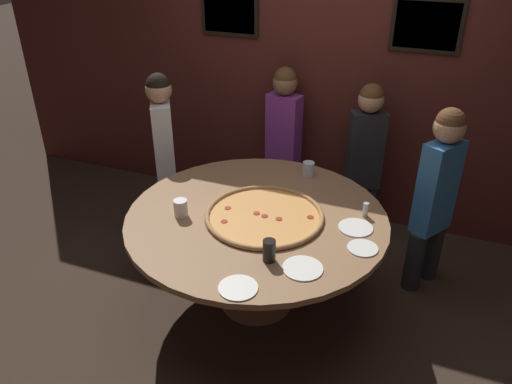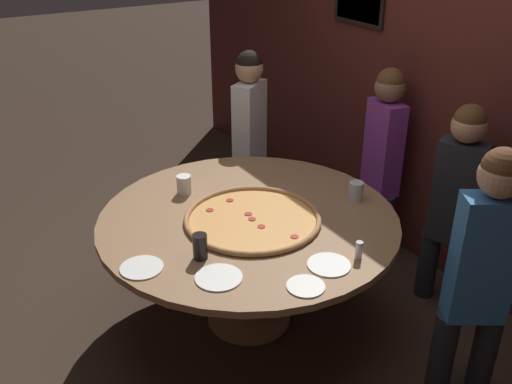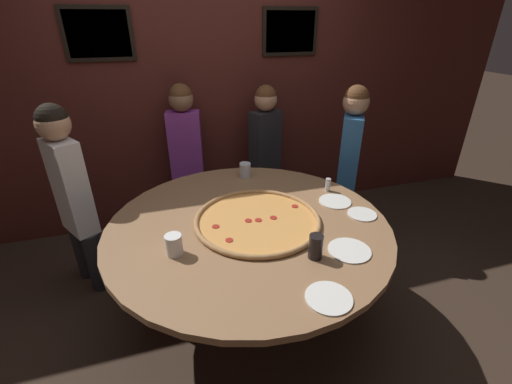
{
  "view_description": "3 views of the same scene",
  "coord_description": "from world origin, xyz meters",
  "px_view_note": "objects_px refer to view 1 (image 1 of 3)",
  "views": [
    {
      "loc": [
        1.01,
        -2.6,
        2.49
      ],
      "look_at": [
        -0.0,
        -0.0,
        0.92
      ],
      "focal_mm": 35.0,
      "sensor_mm": 36.0,
      "label": 1
    },
    {
      "loc": [
        2.46,
        -1.46,
        2.35
      ],
      "look_at": [
        -0.07,
        0.09,
        0.84
      ],
      "focal_mm": 40.0,
      "sensor_mm": 36.0,
      "label": 2
    },
    {
      "loc": [
        -0.47,
        -1.72,
        1.87
      ],
      "look_at": [
        0.08,
        0.09,
        0.89
      ],
      "focal_mm": 24.0,
      "sensor_mm": 36.0,
      "label": 3
    }
  ],
  "objects_px": {
    "giant_pizza": "(264,215)",
    "drink_cup_far_right": "(181,208)",
    "diner_side_right": "(365,153)",
    "diner_far_left": "(284,135)",
    "white_plate_far_back": "(363,248)",
    "diner_far_right": "(436,191)",
    "white_plate_left_side": "(238,288)",
    "white_plate_near_front": "(356,228)",
    "drink_cup_near_left": "(308,169)",
    "dining_table": "(257,230)",
    "white_plate_beside_cup": "(303,268)",
    "condiment_shaker": "(366,210)",
    "diner_centre_back": "(164,145)",
    "drink_cup_near_right": "(269,251)"
  },
  "relations": [
    {
      "from": "giant_pizza",
      "to": "drink_cup_far_right",
      "type": "height_order",
      "value": "drink_cup_far_right"
    },
    {
      "from": "white_plate_far_back",
      "to": "diner_far_left",
      "type": "height_order",
      "value": "diner_far_left"
    },
    {
      "from": "condiment_shaker",
      "to": "drink_cup_near_left",
      "type": "bearing_deg",
      "value": 140.76
    },
    {
      "from": "drink_cup_near_left",
      "to": "condiment_shaker",
      "type": "distance_m",
      "value": 0.65
    },
    {
      "from": "giant_pizza",
      "to": "drink_cup_near_left",
      "type": "relative_size",
      "value": 6.95
    },
    {
      "from": "drink_cup_far_right",
      "to": "white_plate_far_back",
      "type": "bearing_deg",
      "value": 3.26
    },
    {
      "from": "dining_table",
      "to": "diner_far_right",
      "type": "distance_m",
      "value": 1.28
    },
    {
      "from": "diner_far_left",
      "to": "dining_table",
      "type": "bearing_deg",
      "value": 111.16
    },
    {
      "from": "drink_cup_near_left",
      "to": "white_plate_far_back",
      "type": "xyz_separation_m",
      "value": [
        0.56,
        -0.78,
        -0.05
      ]
    },
    {
      "from": "giant_pizza",
      "to": "diner_far_right",
      "type": "bearing_deg",
      "value": 33.28
    },
    {
      "from": "white_plate_left_side",
      "to": "diner_far_left",
      "type": "relative_size",
      "value": 0.16
    },
    {
      "from": "drink_cup_far_right",
      "to": "diner_far_left",
      "type": "xyz_separation_m",
      "value": [
        0.23,
        1.44,
        -0.02
      ]
    },
    {
      "from": "drink_cup_near_right",
      "to": "diner_side_right",
      "type": "bearing_deg",
      "value": 81.12
    },
    {
      "from": "white_plate_left_side",
      "to": "white_plate_far_back",
      "type": "bearing_deg",
      "value": 47.5
    },
    {
      "from": "dining_table",
      "to": "white_plate_near_front",
      "type": "height_order",
      "value": "white_plate_near_front"
    },
    {
      "from": "white_plate_far_back",
      "to": "white_plate_near_front",
      "type": "xyz_separation_m",
      "value": [
        -0.08,
        0.2,
        0.0
      ]
    },
    {
      "from": "white_plate_left_side",
      "to": "diner_centre_back",
      "type": "bearing_deg",
      "value": 132.34
    },
    {
      "from": "diner_far_left",
      "to": "diner_far_right",
      "type": "distance_m",
      "value": 1.44
    },
    {
      "from": "white_plate_near_front",
      "to": "diner_far_left",
      "type": "xyz_separation_m",
      "value": [
        -0.87,
        1.17,
        0.04
      ]
    },
    {
      "from": "white_plate_near_front",
      "to": "drink_cup_near_left",
      "type": "bearing_deg",
      "value": 129.55
    },
    {
      "from": "white_plate_near_front",
      "to": "condiment_shaker",
      "type": "relative_size",
      "value": 2.25
    },
    {
      "from": "giant_pizza",
      "to": "white_plate_beside_cup",
      "type": "distance_m",
      "value": 0.58
    },
    {
      "from": "white_plate_near_front",
      "to": "giant_pizza",
      "type": "bearing_deg",
      "value": -171.36
    },
    {
      "from": "dining_table",
      "to": "drink_cup_far_right",
      "type": "height_order",
      "value": "drink_cup_far_right"
    },
    {
      "from": "drink_cup_far_right",
      "to": "diner_far_right",
      "type": "bearing_deg",
      "value": 29.01
    },
    {
      "from": "drink_cup_far_right",
      "to": "condiment_shaker",
      "type": "height_order",
      "value": "drink_cup_far_right"
    },
    {
      "from": "dining_table",
      "to": "white_plate_left_side",
      "type": "relative_size",
      "value": 8.05
    },
    {
      "from": "drink_cup_near_left",
      "to": "drink_cup_far_right",
      "type": "xyz_separation_m",
      "value": [
        -0.62,
        -0.85,
        0.0
      ]
    },
    {
      "from": "drink_cup_far_right",
      "to": "diner_far_right",
      "type": "height_order",
      "value": "diner_far_right"
    },
    {
      "from": "drink_cup_near_left",
      "to": "white_plate_left_side",
      "type": "height_order",
      "value": "drink_cup_near_left"
    },
    {
      "from": "drink_cup_near_right",
      "to": "drink_cup_far_right",
      "type": "height_order",
      "value": "drink_cup_near_right"
    },
    {
      "from": "drink_cup_near_left",
      "to": "diner_far_right",
      "type": "relative_size",
      "value": 0.08
    },
    {
      "from": "drink_cup_near_left",
      "to": "drink_cup_far_right",
      "type": "height_order",
      "value": "drink_cup_far_right"
    },
    {
      "from": "diner_side_right",
      "to": "diner_far_left",
      "type": "xyz_separation_m",
      "value": [
        -0.73,
        0.08,
        0.02
      ]
    },
    {
      "from": "diner_side_right",
      "to": "diner_centre_back",
      "type": "height_order",
      "value": "diner_centre_back"
    },
    {
      "from": "diner_centre_back",
      "to": "dining_table",
      "type": "bearing_deg",
      "value": -152.84
    },
    {
      "from": "condiment_shaker",
      "to": "diner_side_right",
      "type": "xyz_separation_m",
      "value": [
        -0.17,
        0.92,
        -0.03
      ]
    },
    {
      "from": "giant_pizza",
      "to": "drink_cup_far_right",
      "type": "relative_size",
      "value": 6.69
    },
    {
      "from": "diner_far_left",
      "to": "diner_far_right",
      "type": "bearing_deg",
      "value": 166.71
    },
    {
      "from": "giant_pizza",
      "to": "diner_far_right",
      "type": "relative_size",
      "value": 0.56
    },
    {
      "from": "drink_cup_far_right",
      "to": "diner_far_right",
      "type": "distance_m",
      "value": 1.76
    },
    {
      "from": "white_plate_beside_cup",
      "to": "white_plate_near_front",
      "type": "height_order",
      "value": "same"
    },
    {
      "from": "white_plate_far_back",
      "to": "diner_far_right",
      "type": "height_order",
      "value": "diner_far_right"
    },
    {
      "from": "white_plate_left_side",
      "to": "white_plate_beside_cup",
      "type": "xyz_separation_m",
      "value": [
        0.27,
        0.28,
        0.0
      ]
    },
    {
      "from": "drink_cup_near_right",
      "to": "diner_far_right",
      "type": "xyz_separation_m",
      "value": [
        0.84,
        1.1,
        -0.01
      ]
    },
    {
      "from": "drink_cup_far_right",
      "to": "diner_far_right",
      "type": "relative_size",
      "value": 0.08
    },
    {
      "from": "giant_pizza",
      "to": "white_plate_left_side",
      "type": "relative_size",
      "value": 3.64
    },
    {
      "from": "white_plate_beside_cup",
      "to": "drink_cup_near_left",
      "type": "bearing_deg",
      "value": 104.58
    },
    {
      "from": "white_plate_beside_cup",
      "to": "diner_far_left",
      "type": "bearing_deg",
      "value": 111.98
    },
    {
      "from": "drink_cup_near_left",
      "to": "drink_cup_far_right",
      "type": "distance_m",
      "value": 1.05
    }
  ]
}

